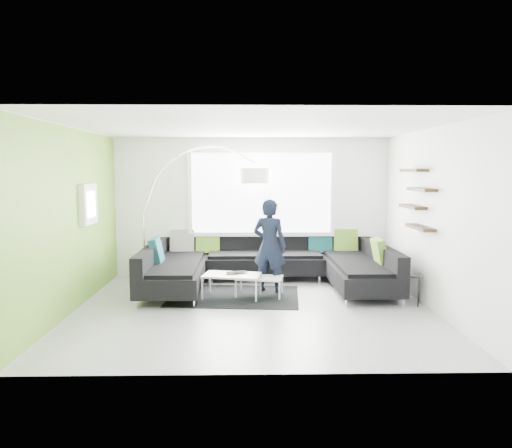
% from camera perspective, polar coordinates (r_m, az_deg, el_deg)
% --- Properties ---
extents(ground, '(5.50, 5.50, 0.00)m').
position_cam_1_polar(ground, '(7.88, -0.28, -9.69)').
color(ground, gray).
rests_on(ground, ground).
extents(room_shell, '(5.54, 5.04, 2.82)m').
position_cam_1_polar(room_shell, '(7.79, -0.04, 3.64)').
color(room_shell, white).
rests_on(room_shell, ground).
extents(sectional_sofa, '(4.37, 2.71, 0.94)m').
position_cam_1_polar(sectional_sofa, '(9.09, 1.24, -4.86)').
color(sectional_sofa, black).
rests_on(sectional_sofa, ground).
extents(rug, '(2.30, 1.76, 0.01)m').
position_cam_1_polar(rug, '(8.64, -2.49, -8.23)').
color(rug, black).
rests_on(rug, ground).
extents(coffee_table, '(1.33, 0.92, 0.40)m').
position_cam_1_polar(coffee_table, '(8.56, -1.19, -7.01)').
color(coffee_table, white).
rests_on(coffee_table, ground).
extents(arc_lamp, '(2.47, 0.85, 2.62)m').
position_cam_1_polar(arc_lamp, '(9.72, -12.78, 1.03)').
color(arc_lamp, white).
rests_on(arc_lamp, ground).
extents(side_table, '(0.46, 0.46, 0.49)m').
position_cam_1_polar(side_table, '(8.49, 17.03, -7.09)').
color(side_table, black).
rests_on(side_table, ground).
extents(person, '(0.88, 0.82, 1.66)m').
position_cam_1_polar(person, '(8.77, 1.56, -2.52)').
color(person, black).
rests_on(person, ground).
extents(laptop, '(0.55, 0.51, 0.03)m').
position_cam_1_polar(laptop, '(8.49, -2.12, -5.64)').
color(laptop, black).
rests_on(laptop, coffee_table).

